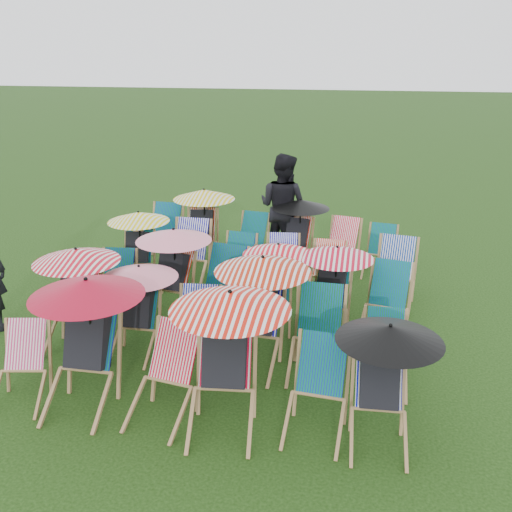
% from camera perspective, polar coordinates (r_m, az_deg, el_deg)
% --- Properties ---
extents(ground, '(100.00, 100.00, 0.00)m').
position_cam_1_polar(ground, '(8.16, -1.54, -6.81)').
color(ground, black).
rests_on(ground, ground).
extents(deckchair_0, '(0.69, 0.85, 0.83)m').
position_cam_1_polar(deckchair_0, '(6.84, -22.54, -10.22)').
color(deckchair_0, '#A0784A').
rests_on(deckchair_0, ground).
extents(deckchair_1, '(1.20, 1.25, 1.43)m').
position_cam_1_polar(deckchair_1, '(6.38, -16.89, -8.21)').
color(deckchair_1, '#A0784A').
rests_on(deckchair_1, ground).
extents(deckchair_2, '(0.76, 0.95, 0.94)m').
position_cam_1_polar(deckchair_2, '(6.13, -9.20, -11.88)').
color(deckchair_2, '#A0784A').
rests_on(deckchair_2, ground).
extents(deckchair_3, '(1.22, 1.30, 1.45)m').
position_cam_1_polar(deckchair_3, '(5.79, -3.14, -10.24)').
color(deckchair_3, '#A0784A').
rests_on(deckchair_3, ground).
extents(deckchair_4, '(0.67, 0.89, 0.92)m').
position_cam_1_polar(deckchair_4, '(5.88, 6.14, -13.32)').
color(deckchair_4, '#A0784A').
rests_on(deckchair_4, ground).
extents(deckchair_5, '(1.03, 1.09, 1.23)m').
position_cam_1_polar(deckchair_5, '(5.75, 12.51, -12.37)').
color(deckchair_5, '#A0784A').
rests_on(deckchair_5, ground).
extents(deckchair_6, '(1.10, 1.15, 1.30)m').
position_cam_1_polar(deckchair_6, '(7.70, -17.74, -3.88)').
color(deckchair_6, '#A0784A').
rests_on(deckchair_6, ground).
extents(deckchair_7, '(0.97, 1.01, 1.15)m').
position_cam_1_polar(deckchair_7, '(7.34, -11.89, -5.20)').
color(deckchair_7, '#A0784A').
rests_on(deckchair_7, ground).
extents(deckchair_8, '(0.67, 0.86, 0.87)m').
position_cam_1_polar(deckchair_8, '(7.12, -5.96, -7.23)').
color(deckchair_8, '#A0784A').
rests_on(deckchair_8, ground).
extents(deckchair_9, '(1.16, 1.22, 1.38)m').
position_cam_1_polar(deckchair_9, '(6.86, 0.06, -5.48)').
color(deckchair_9, '#A0784A').
rests_on(deckchair_9, ground).
extents(deckchair_10, '(0.67, 0.92, 0.99)m').
position_cam_1_polar(deckchair_10, '(6.84, 6.14, -7.87)').
color(deckchair_10, '#A0784A').
rests_on(deckchair_10, ground).
extents(deckchair_11, '(0.57, 0.78, 0.82)m').
position_cam_1_polar(deckchair_11, '(6.76, 12.77, -9.45)').
color(deckchair_11, '#A0784A').
rests_on(deckchair_11, ground).
extents(deckchair_12, '(0.66, 0.86, 0.87)m').
position_cam_1_polar(deckchair_12, '(8.60, -14.04, -2.77)').
color(deckchair_12, '#A0784A').
rests_on(deckchair_12, ground).
extents(deckchair_13, '(1.08, 1.15, 1.28)m').
position_cam_1_polar(deckchair_13, '(8.28, -8.66, -1.50)').
color(deckchair_13, '#A0784A').
rests_on(deckchair_13, ground).
extents(deckchair_14, '(0.78, 1.00, 1.00)m').
position_cam_1_polar(deckchair_14, '(8.11, -3.75, -3.11)').
color(deckchair_14, '#A0784A').
rests_on(deckchair_14, ground).
extents(deckchair_15, '(0.98, 1.05, 1.17)m').
position_cam_1_polar(deckchair_15, '(7.91, 1.87, -2.79)').
color(deckchair_15, '#A0784A').
rests_on(deckchair_15, ground).
extents(deckchair_16, '(1.00, 1.05, 1.19)m').
position_cam_1_polar(deckchair_16, '(7.80, 7.54, -3.20)').
color(deckchair_16, '#A0784A').
rests_on(deckchair_16, ground).
extents(deckchair_17, '(0.77, 0.96, 0.94)m').
position_cam_1_polar(deckchair_17, '(7.88, 12.84, -4.57)').
color(deckchair_17, '#A0784A').
rests_on(deckchair_17, ground).
extents(deckchair_18, '(1.00, 1.08, 1.19)m').
position_cam_1_polar(deckchair_18, '(9.55, -11.84, 0.92)').
color(deckchair_18, '#A0784A').
rests_on(deckchair_18, ground).
extents(deckchair_19, '(0.68, 0.95, 1.02)m').
position_cam_1_polar(deckchair_19, '(9.36, -6.93, 0.07)').
color(deckchair_19, '#A0784A').
rests_on(deckchair_19, ground).
extents(deckchair_20, '(0.64, 0.84, 0.86)m').
position_cam_1_polar(deckchair_20, '(9.14, -2.10, -0.83)').
color(deckchair_20, '#A0784A').
rests_on(deckchair_20, ground).
extents(deckchair_21, '(0.67, 0.86, 0.88)m').
position_cam_1_polar(deckchair_21, '(9.04, 2.64, -1.03)').
color(deckchair_21, '#A0784A').
rests_on(deckchair_21, ground).
extents(deckchair_22, '(0.60, 0.82, 0.86)m').
position_cam_1_polar(deckchair_22, '(8.85, 7.05, -1.70)').
color(deckchair_22, '#A0784A').
rests_on(deckchair_22, ground).
extents(deckchair_23, '(0.77, 0.98, 0.97)m').
position_cam_1_polar(deckchair_23, '(8.83, 13.62, -1.78)').
color(deckchair_23, '#A0784A').
rests_on(deckchair_23, ground).
extents(deckchair_24, '(0.69, 0.93, 0.99)m').
position_cam_1_polar(deckchair_24, '(10.56, -9.46, 2.16)').
color(deckchair_24, '#A0784A').
rests_on(deckchair_24, ground).
extents(deckchair_25, '(1.11, 1.20, 1.32)m').
position_cam_1_polar(deckchair_25, '(10.35, -5.45, 3.15)').
color(deckchair_25, '#A0784A').
rests_on(deckchair_25, ground).
extents(deckchair_26, '(0.69, 0.89, 0.89)m').
position_cam_1_polar(deckchair_26, '(10.22, -0.69, 1.53)').
color(deckchair_26, '#A0784A').
rests_on(deckchair_26, ground).
extents(deckchair_27, '(1.02, 1.08, 1.21)m').
position_cam_1_polar(deckchair_27, '(10.11, 4.06, 2.43)').
color(deckchair_27, '#A0784A').
rests_on(deckchair_27, ground).
extents(deckchair_28, '(0.74, 0.93, 0.90)m').
position_cam_1_polar(deckchair_28, '(9.97, 8.42, 0.87)').
color(deckchair_28, '#A0784A').
rests_on(deckchair_28, ground).
extents(deckchair_29, '(0.64, 0.82, 0.82)m').
position_cam_1_polar(deckchair_29, '(10.00, 12.28, 0.43)').
color(deckchair_29, '#A0784A').
rests_on(deckchair_29, ground).
extents(person_rear, '(1.15, 1.04, 1.95)m').
position_cam_1_polar(person_rear, '(10.44, 2.69, 4.95)').
color(person_rear, black).
rests_on(person_rear, ground).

